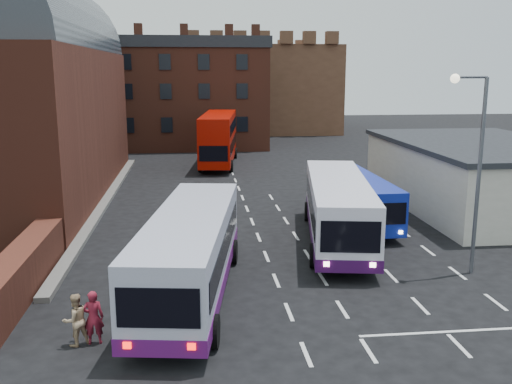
{
  "coord_description": "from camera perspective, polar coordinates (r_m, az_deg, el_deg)",
  "views": [
    {
      "loc": [
        -3.38,
        -20.02,
        8.68
      ],
      "look_at": [
        0.0,
        10.0,
        2.2
      ],
      "focal_mm": 40.0,
      "sensor_mm": 36.0,
      "label": 1
    }
  ],
  "objects": [
    {
      "name": "ground",
      "position": [
        22.08,
        2.96,
        -11.06
      ],
      "size": [
        180.0,
        180.0,
        0.0
      ],
      "primitive_type": "plane",
      "color": "black"
    },
    {
      "name": "railway_station",
      "position": [
        42.79,
        -23.23,
        9.75
      ],
      "size": [
        12.0,
        28.0,
        16.0
      ],
      "color": "#602B1E",
      "rests_on": "ground"
    },
    {
      "name": "forecourt_wall",
      "position": [
        24.33,
        -22.53,
        -7.5
      ],
      "size": [
        1.2,
        10.0,
        1.8
      ],
      "primitive_type": "cube",
      "color": "#602B1E",
      "rests_on": "ground"
    },
    {
      "name": "cream_building",
      "position": [
        39.21,
        21.65,
        1.67
      ],
      "size": [
        10.4,
        16.4,
        4.25
      ],
      "color": "beige",
      "rests_on": "ground"
    },
    {
      "name": "brick_terrace",
      "position": [
        66.15,
        -8.8,
        9.21
      ],
      "size": [
        22.0,
        10.0,
        11.0
      ],
      "primitive_type": "cube",
      "color": "brown",
      "rests_on": "ground"
    },
    {
      "name": "castle_keep",
      "position": [
        86.57,
        -0.2,
        10.33
      ],
      "size": [
        22.0,
        22.0,
        12.0
      ],
      "primitive_type": "cube",
      "color": "brown",
      "rests_on": "ground"
    },
    {
      "name": "bus_white_outbound",
      "position": [
        22.29,
        -6.58,
        -5.57
      ],
      "size": [
        4.52,
        12.33,
        3.29
      ],
      "rotation": [
        0.0,
        0.0,
        -0.15
      ],
      "color": "#B4B6D0",
      "rests_on": "ground"
    },
    {
      "name": "bus_white_inbound",
      "position": [
        29.2,
        8.18,
        -1.34
      ],
      "size": [
        4.74,
        12.39,
        3.3
      ],
      "rotation": [
        0.0,
        0.0,
        2.97
      ],
      "color": "silver",
      "rests_on": "ground"
    },
    {
      "name": "bus_blue",
      "position": [
        33.49,
        9.99,
        -0.25
      ],
      "size": [
        2.63,
        10.08,
        2.74
      ],
      "rotation": [
        0.0,
        0.0,
        3.15
      ],
      "color": "#10229D",
      "rests_on": "ground"
    },
    {
      "name": "bus_red_double",
      "position": [
        52.91,
        -3.77,
        5.39
      ],
      "size": [
        4.09,
        12.09,
        4.74
      ],
      "rotation": [
        0.0,
        0.0,
        3.02
      ],
      "color": "#A40B00",
      "rests_on": "ground"
    },
    {
      "name": "street_lamp",
      "position": [
        25.47,
        20.99,
        3.33
      ],
      "size": [
        1.73,
        0.47,
        8.53
      ],
      "rotation": [
        0.0,
        0.0,
        0.13
      ],
      "color": "#54575F",
      "rests_on": "ground"
    },
    {
      "name": "pedestrian_red",
      "position": [
        19.45,
        -15.95,
        -11.96
      ],
      "size": [
        0.69,
        0.48,
        1.8
      ],
      "primitive_type": "imported",
      "rotation": [
        0.0,
        0.0,
        3.23
      ],
      "color": "maroon",
      "rests_on": "ground"
    },
    {
      "name": "pedestrian_beige",
      "position": [
        19.52,
        -17.61,
        -12.08
      ],
      "size": [
        1.07,
        1.02,
        1.74
      ],
      "primitive_type": "imported",
      "rotation": [
        0.0,
        0.0,
        3.75
      ],
      "color": "tan",
      "rests_on": "ground"
    }
  ]
}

